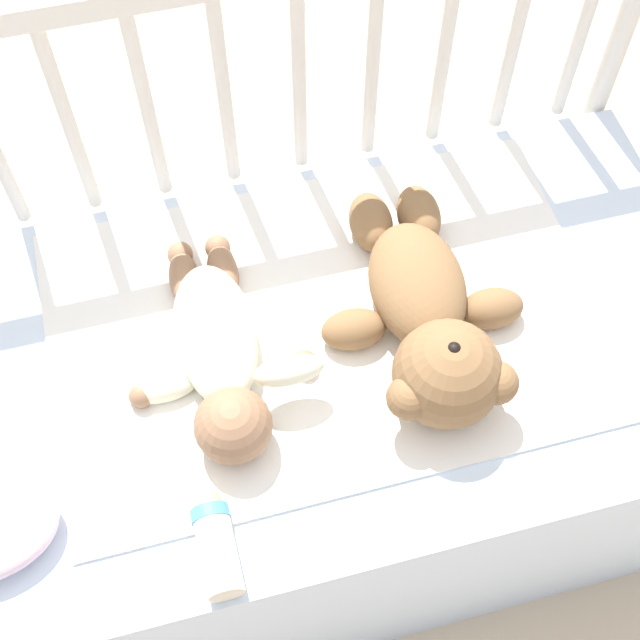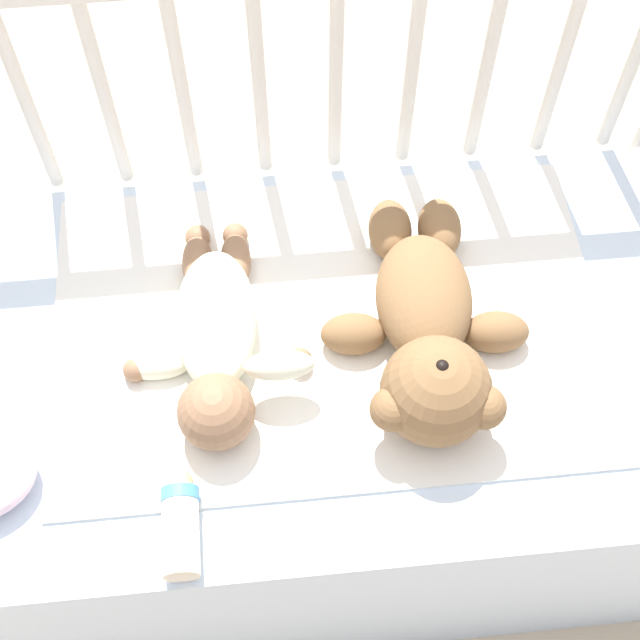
# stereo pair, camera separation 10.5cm
# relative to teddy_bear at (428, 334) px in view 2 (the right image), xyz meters

# --- Properties ---
(ground_plane) EXTENTS (12.00, 12.00, 0.00)m
(ground_plane) POSITION_rel_teddy_bear_xyz_m (-0.15, 0.03, -0.60)
(ground_plane) COLOR #C6B293
(crib_mattress) EXTENTS (1.25, 0.68, 0.54)m
(crib_mattress) POSITION_rel_teddy_bear_xyz_m (-0.15, 0.03, -0.33)
(crib_mattress) COLOR silver
(crib_mattress) RESTS_ON ground_plane
(crib_rail) EXTENTS (1.25, 0.04, 0.94)m
(crib_rail) POSITION_rel_teddy_bear_xyz_m (-0.15, 0.39, 0.06)
(crib_rail) COLOR beige
(crib_rail) RESTS_ON ground_plane
(blanket) EXTENTS (0.83, 0.55, 0.01)m
(blanket) POSITION_rel_teddy_bear_xyz_m (-0.14, 0.07, -0.06)
(blanket) COLOR white
(blanket) RESTS_ON crib_mattress
(teddy_bear) EXTENTS (0.31, 0.44, 0.16)m
(teddy_bear) POSITION_rel_teddy_bear_xyz_m (0.00, 0.00, 0.00)
(teddy_bear) COLOR olive
(teddy_bear) RESTS_ON crib_mattress
(baby) EXTENTS (0.28, 0.40, 0.11)m
(baby) POSITION_rel_teddy_bear_xyz_m (-0.30, 0.03, -0.02)
(baby) COLOR #EAEACC
(baby) RESTS_ON crib_mattress
(baby_bottle) EXTENTS (0.05, 0.15, 0.05)m
(baby_bottle) POSITION_rel_teddy_bear_xyz_m (-0.36, -0.23, -0.04)
(baby_bottle) COLOR #F4E5CC
(baby_bottle) RESTS_ON crib_mattress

